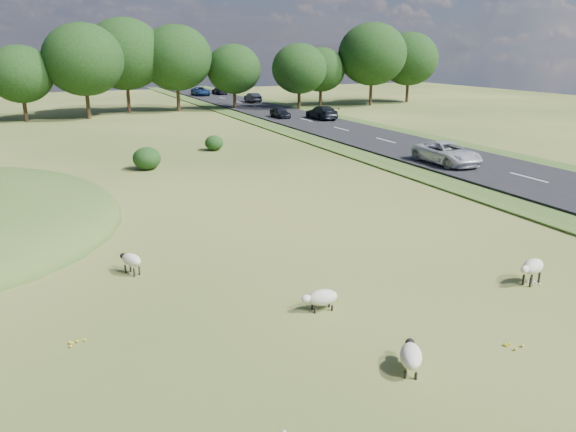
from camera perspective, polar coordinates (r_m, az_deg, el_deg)
The scene contains 14 objects.
ground at distance 38.62m, azimuth -12.34°, elevation 4.47°, with size 160.00×160.00×0.00m, color #385019.
road at distance 54.96m, azimuth 6.44°, elevation 8.41°, with size 8.00×150.00×0.25m, color black.
treeline at distance 72.83m, azimuth -19.38°, elevation 14.69°, with size 96.28×14.66×11.70m.
shrubs at distance 43.91m, azimuth -18.75°, elevation 6.35°, with size 20.01×13.23×1.54m.
sheep_0 at distance 21.25m, azimuth 23.57°, elevation -4.78°, with size 1.30×0.81×0.90m.
sheep_1 at distance 17.70m, azimuth 3.40°, elevation -8.28°, with size 1.22×0.61×0.69m.
sheep_2 at distance 14.90m, azimuth 12.37°, elevation -13.66°, with size 1.03×1.27×0.73m.
sheep_3 at distance 21.15m, azimuth -15.67°, elevation -4.30°, with size 0.84×1.12×0.79m.
car_0 at distance 40.32m, azimuth 15.86°, elevation 6.17°, with size 2.49×5.40×1.50m, color silver.
car_1 at distance 85.30m, azimuth -3.61°, elevation 11.92°, with size 1.44×4.14×1.36m, color black.
car_2 at distance 65.76m, azimuth -0.81°, elevation 10.50°, with size 1.46×3.62×1.23m, color black.
car_3 at distance 98.83m, azimuth -8.88°, elevation 12.41°, with size 2.33×5.06×1.40m, color navy.
car_5 at distance 64.55m, azimuth 3.44°, elevation 10.47°, with size 2.09×5.13×1.49m, color black.
car_7 at distance 101.06m, azimuth -6.94°, elevation 12.56°, with size 1.89×4.65×1.35m, color black.
Camera 1 is at (-7.22, -17.12, 7.88)m, focal length 35.00 mm.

